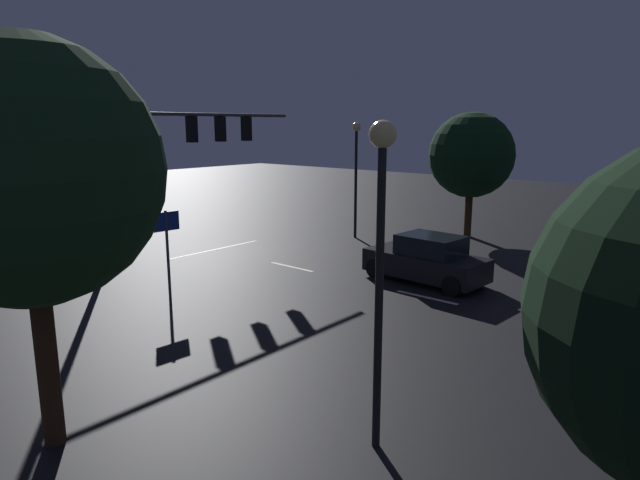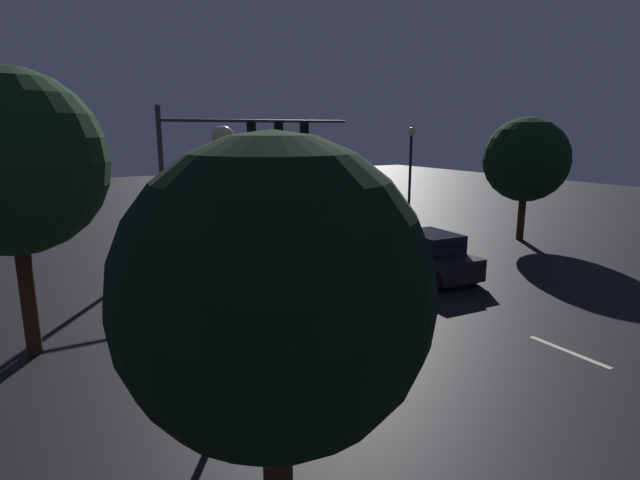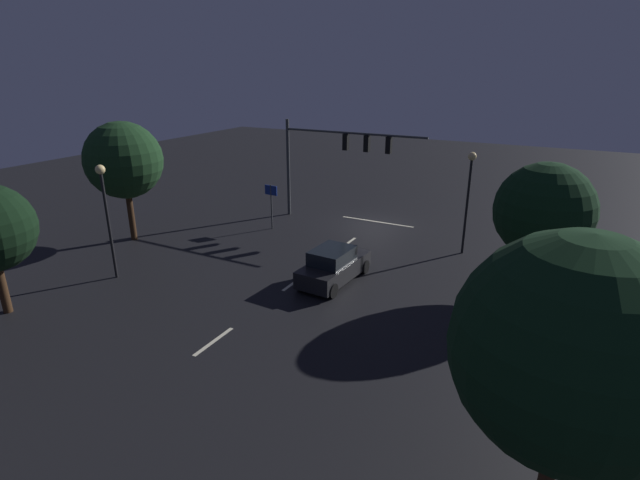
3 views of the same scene
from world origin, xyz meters
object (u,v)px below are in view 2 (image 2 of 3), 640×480
at_px(tree_left_far, 526,160).
at_px(tree_right_far, 275,295).
at_px(traffic_signal_assembly, 237,146).
at_px(street_lamp_left_kerb, 411,161).
at_px(car_approaching, 428,256).
at_px(street_lamp_right_kerb, 226,215).
at_px(tree_right_near, 11,163).
at_px(route_sign, 203,218).

bearing_deg(tree_left_far, tree_right_far, 31.29).
distance_m(traffic_signal_assembly, street_lamp_left_kerb, 9.05).
xyz_separation_m(car_approaching, street_lamp_right_kerb, (9.60, 4.54, 3.04)).
xyz_separation_m(street_lamp_left_kerb, tree_left_far, (-3.89, 4.06, 0.15)).
height_order(street_lamp_left_kerb, tree_right_near, tree_right_near).
bearing_deg(tree_left_far, street_lamp_right_kerb, 21.44).
xyz_separation_m(traffic_signal_assembly, street_lamp_left_kerb, (-8.80, 1.94, -0.85)).
bearing_deg(street_lamp_left_kerb, route_sign, 6.43).
distance_m(street_lamp_right_kerb, route_sign, 10.38).
distance_m(street_lamp_right_kerb, tree_right_near, 5.69).
xyz_separation_m(car_approaching, street_lamp_left_kerb, (-4.65, -6.65, 3.06)).
bearing_deg(car_approaching, tree_right_near, 0.85).
bearing_deg(street_lamp_left_kerb, tree_right_near, 21.01).
height_order(street_lamp_left_kerb, street_lamp_right_kerb, street_lamp_left_kerb).
relative_size(car_approaching, street_lamp_right_kerb, 0.80).
height_order(street_lamp_left_kerb, route_sign, street_lamp_left_kerb).
xyz_separation_m(tree_left_far, tree_right_far, (19.30, 11.73, -0.31)).
bearing_deg(route_sign, tree_left_far, 169.94).
bearing_deg(street_lamp_right_kerb, route_sign, -104.84).
distance_m(car_approaching, tree_left_far, 9.48).
bearing_deg(tree_right_far, street_lamp_right_kerb, -104.12).
distance_m(street_lamp_left_kerb, street_lamp_right_kerb, 18.12).
bearing_deg(tree_right_near, street_lamp_left_kerb, -158.99).
height_order(traffic_signal_assembly, route_sign, traffic_signal_assembly).
distance_m(traffic_signal_assembly, tree_right_near, 12.60).
relative_size(street_lamp_left_kerb, tree_left_far, 0.92).
distance_m(car_approaching, tree_right_far, 14.42).
relative_size(route_sign, tree_left_far, 0.47).
height_order(traffic_signal_assembly, car_approaching, traffic_signal_assembly).
relative_size(car_approaching, tree_left_far, 0.73).
height_order(traffic_signal_assembly, street_lamp_left_kerb, traffic_signal_assembly).
bearing_deg(traffic_signal_assembly, street_lamp_right_kerb, 67.43).
bearing_deg(street_lamp_left_kerb, car_approaching, 55.01).
bearing_deg(street_lamp_right_kerb, street_lamp_left_kerb, -141.87).
relative_size(route_sign, tree_right_near, 0.41).
bearing_deg(tree_right_far, car_approaching, -139.62).
bearing_deg(car_approaching, street_lamp_left_kerb, -124.99).
relative_size(tree_left_far, tree_right_far, 1.11).
distance_m(car_approaching, street_lamp_right_kerb, 11.05).
xyz_separation_m(route_sign, tree_right_near, (6.19, 5.53, 2.67)).
relative_size(traffic_signal_assembly, car_approaching, 2.14).
distance_m(car_approaching, tree_right_near, 13.75).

